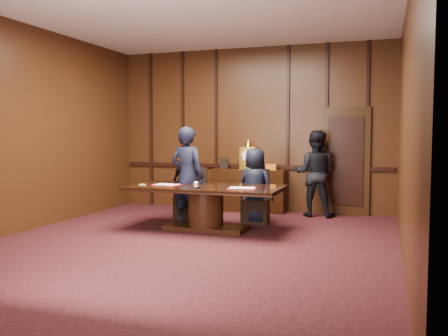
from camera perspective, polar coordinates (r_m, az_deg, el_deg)
name	(u,v)px	position (r m, az deg, el deg)	size (l,w,h in m)	color
room	(195,129)	(7.09, -3.46, 4.72)	(7.00, 7.04, 3.50)	black
sideboard	(248,189)	(10.13, 2.93, -2.49)	(1.60, 0.45, 1.54)	black
conference_table	(206,200)	(8.14, -2.18, -3.93)	(2.62, 1.32, 0.76)	black
folder_left	(167,185)	(8.26, -6.91, -2.03)	(0.49, 0.38, 0.02)	#A20F0F
folder_right	(242,188)	(7.70, 2.19, -2.45)	(0.51, 0.40, 0.02)	#A20F0F
inkstand	(196,185)	(7.68, -3.39, -2.11)	(0.20, 0.14, 0.12)	white
notepad	(142,185)	(8.38, -9.80, -1.98)	(0.10, 0.07, 0.01)	#D0CA65
chair_left	(191,204)	(9.21, -3.97, -4.36)	(0.58, 0.58, 0.99)	black
chair_right	(256,207)	(8.80, 3.83, -4.76)	(0.53, 0.53, 0.99)	black
signatory_left	(189,183)	(9.09, -4.21, -1.81)	(0.83, 0.35, 1.42)	black
signatory_right	(255,186)	(8.67, 3.73, -2.20)	(0.68, 0.44, 1.39)	black
witness_left	(187,176)	(8.51, -4.43, -1.01)	(0.65, 0.43, 1.78)	black
witness_right	(315,173)	(9.65, 10.92, -0.65)	(0.84, 0.65, 1.72)	black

